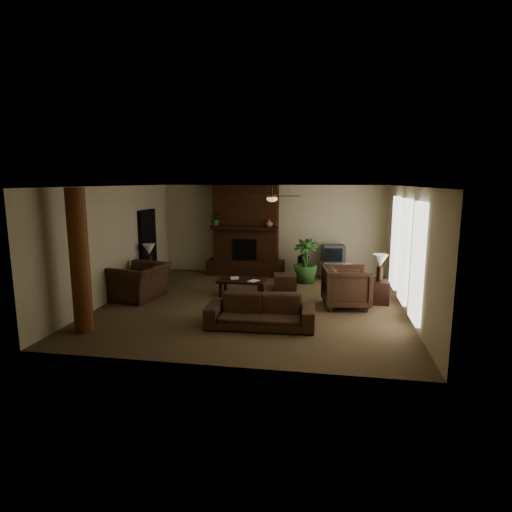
% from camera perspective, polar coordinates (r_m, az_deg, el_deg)
% --- Properties ---
extents(room_shell, '(7.00, 7.00, 7.00)m').
position_cam_1_polar(room_shell, '(9.87, -0.39, 1.31)').
color(room_shell, brown).
rests_on(room_shell, ground).
extents(fireplace, '(2.40, 0.70, 2.80)m').
position_cam_1_polar(fireplace, '(13.19, -1.37, 2.47)').
color(fireplace, '#472513').
rests_on(fireplace, ground).
extents(windows, '(0.08, 3.65, 2.35)m').
position_cam_1_polar(windows, '(10.08, 19.52, 0.62)').
color(windows, white).
rests_on(windows, ground).
extents(log_column, '(0.36, 0.36, 2.80)m').
position_cam_1_polar(log_column, '(8.71, -22.83, -0.68)').
color(log_column, brown).
rests_on(log_column, ground).
extents(doorway, '(0.10, 1.00, 2.10)m').
position_cam_1_polar(doorway, '(12.65, -14.46, 1.34)').
color(doorway, black).
rests_on(doorway, ground).
extents(ceiling_fan, '(1.35, 1.35, 0.37)m').
position_cam_1_polar(ceiling_fan, '(10.00, 2.19, 7.93)').
color(ceiling_fan, black).
rests_on(ceiling_fan, ceiling).
extents(sofa, '(2.20, 0.72, 0.85)m').
position_cam_1_polar(sofa, '(8.52, 0.60, -6.86)').
color(sofa, '#422A1C').
rests_on(sofa, ground).
extents(armchair_left, '(1.07, 1.45, 1.15)m').
position_cam_1_polar(armchair_left, '(10.90, -15.64, -2.63)').
color(armchair_left, '#422A1C').
rests_on(armchair_left, ground).
extents(armchair_right, '(1.09, 1.14, 1.05)m').
position_cam_1_polar(armchair_right, '(10.03, 12.17, -3.87)').
color(armchair_right, '#422A1C').
rests_on(armchair_right, ground).
extents(coffee_table, '(1.20, 0.70, 0.43)m').
position_cam_1_polar(coffee_table, '(10.82, -1.95, -3.45)').
color(coffee_table, black).
rests_on(coffee_table, ground).
extents(ottoman, '(0.67, 0.67, 0.40)m').
position_cam_1_polar(ottoman, '(11.52, 3.98, -3.52)').
color(ottoman, '#422A1C').
rests_on(ottoman, ground).
extents(tv_stand, '(0.96, 0.72, 0.50)m').
position_cam_1_polar(tv_stand, '(12.92, 10.63, -1.94)').
color(tv_stand, silver).
rests_on(tv_stand, ground).
extents(tv, '(0.72, 0.62, 0.52)m').
position_cam_1_polar(tv, '(12.87, 10.47, 0.33)').
color(tv, '#3C3C3E').
rests_on(tv, tv_stand).
extents(floor_vase, '(0.34, 0.34, 0.77)m').
position_cam_1_polar(floor_vase, '(12.68, 6.42, -1.22)').
color(floor_vase, black).
rests_on(floor_vase, ground).
extents(floor_plant, '(0.82, 1.33, 0.71)m').
position_cam_1_polar(floor_plant, '(12.29, 6.70, -1.95)').
color(floor_plant, '#2D5723').
rests_on(floor_plant, ground).
extents(side_table_left, '(0.64, 0.64, 0.55)m').
position_cam_1_polar(side_table_left, '(12.11, -14.24, -2.77)').
color(side_table_left, black).
rests_on(side_table_left, ground).
extents(lamp_left, '(0.46, 0.46, 0.65)m').
position_cam_1_polar(lamp_left, '(12.01, -14.32, 0.65)').
color(lamp_left, black).
rests_on(lamp_left, side_table_left).
extents(side_table_right, '(0.51, 0.51, 0.55)m').
position_cam_1_polar(side_table_right, '(10.59, 16.15, -4.70)').
color(side_table_right, black).
rests_on(side_table_right, ground).
extents(lamp_right, '(0.39, 0.39, 0.65)m').
position_cam_1_polar(lamp_right, '(10.42, 16.51, -0.87)').
color(lamp_right, black).
rests_on(lamp_right, side_table_right).
extents(mantel_plant, '(0.42, 0.46, 0.33)m').
position_cam_1_polar(mantel_plant, '(13.09, -5.48, 4.87)').
color(mantel_plant, '#2D5723').
rests_on(mantel_plant, fireplace).
extents(mantel_vase, '(0.26, 0.27, 0.22)m').
position_cam_1_polar(mantel_vase, '(12.69, 1.80, 4.51)').
color(mantel_vase, '#98543D').
rests_on(mantel_vase, fireplace).
extents(book_a, '(0.22, 0.08, 0.29)m').
position_cam_1_polar(book_a, '(10.82, -3.50, -2.37)').
color(book_a, '#999999').
rests_on(book_a, coffee_table).
extents(book_b, '(0.20, 0.11, 0.29)m').
position_cam_1_polar(book_b, '(10.58, -0.83, -2.64)').
color(book_b, '#999999').
rests_on(book_b, coffee_table).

